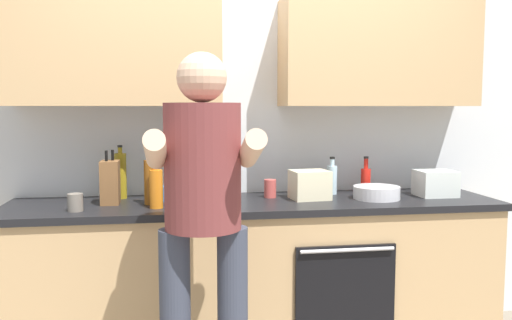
# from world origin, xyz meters

# --- Properties ---
(back_wall_unit) EXTENTS (4.00, 0.38, 2.50)m
(back_wall_unit) POSITION_xyz_m (-0.00, 0.27, 1.50)
(back_wall_unit) COLOR silver
(back_wall_unit) RESTS_ON ground
(counter) EXTENTS (2.84, 0.67, 0.90)m
(counter) POSITION_xyz_m (0.00, -0.00, 0.45)
(counter) COLOR tan
(counter) RESTS_ON ground
(person_standing) EXTENTS (0.49, 0.45, 1.68)m
(person_standing) POSITION_xyz_m (-0.34, -0.68, 1.00)
(person_standing) COLOR #383D4C
(person_standing) RESTS_ON ground
(bottle_syrup) EXTENTS (0.07, 0.07, 0.33)m
(bottle_syrup) POSITION_xyz_m (-0.60, -0.01, 1.03)
(bottle_syrup) COLOR #8C4C14
(bottle_syrup) RESTS_ON counter
(bottle_juice) EXTENTS (0.07, 0.07, 0.29)m
(bottle_juice) POSITION_xyz_m (-0.56, -0.13, 1.02)
(bottle_juice) COLOR orange
(bottle_juice) RESTS_ON counter
(bottle_wine) EXTENTS (0.06, 0.06, 0.19)m
(bottle_wine) POSITION_xyz_m (-0.46, -0.11, 0.98)
(bottle_wine) COLOR #471419
(bottle_wine) RESTS_ON counter
(bottle_soda) EXTENTS (0.06, 0.06, 0.24)m
(bottle_soda) POSITION_xyz_m (-0.37, 0.12, 1.00)
(bottle_soda) COLOR #198C33
(bottle_soda) RESTS_ON counter
(bottle_oil) EXTENTS (0.07, 0.07, 0.32)m
(bottle_oil) POSITION_xyz_m (-0.78, 0.21, 1.04)
(bottle_oil) COLOR olive
(bottle_oil) RESTS_ON counter
(bottle_vinegar) EXTENTS (0.05, 0.05, 0.21)m
(bottle_vinegar) POSITION_xyz_m (-0.32, -0.13, 0.99)
(bottle_vinegar) COLOR brown
(bottle_vinegar) RESTS_ON counter
(bottle_water) EXTENTS (0.06, 0.06, 0.23)m
(bottle_water) POSITION_xyz_m (0.51, 0.18, 1.00)
(bottle_water) COLOR silver
(bottle_water) RESTS_ON counter
(bottle_hotsauce) EXTENTS (0.06, 0.06, 0.23)m
(bottle_hotsauce) POSITION_xyz_m (0.74, 0.20, 0.99)
(bottle_hotsauce) COLOR red
(bottle_hotsauce) RESTS_ON counter
(cup_tea) EXTENTS (0.08, 0.08, 0.09)m
(cup_tea) POSITION_xyz_m (-0.54, 0.08, 0.94)
(cup_tea) COLOR #33598C
(cup_tea) RESTS_ON counter
(cup_stoneware) EXTENTS (0.08, 0.08, 0.09)m
(cup_stoneware) POSITION_xyz_m (-0.98, -0.15, 0.95)
(cup_stoneware) COLOR slate
(cup_stoneware) RESTS_ON counter
(cup_ceramic) EXTENTS (0.07, 0.07, 0.11)m
(cup_ceramic) POSITION_xyz_m (0.10, 0.11, 0.95)
(cup_ceramic) COLOR #BF4C47
(cup_ceramic) RESTS_ON counter
(mixing_bowl) EXTENTS (0.27, 0.27, 0.08)m
(mixing_bowl) POSITION_xyz_m (0.72, -0.03, 0.94)
(mixing_bowl) COLOR silver
(mixing_bowl) RESTS_ON counter
(knife_block) EXTENTS (0.10, 0.14, 0.30)m
(knife_block) POSITION_xyz_m (-0.82, 0.04, 1.02)
(knife_block) COLOR brown
(knife_block) RESTS_ON counter
(grocery_bag_produce) EXTENTS (0.22, 0.20, 0.16)m
(grocery_bag_produce) POSITION_xyz_m (1.11, 0.01, 0.98)
(grocery_bag_produce) COLOR silver
(grocery_bag_produce) RESTS_ON counter
(grocery_bag_rice) EXTENTS (0.23, 0.20, 0.17)m
(grocery_bag_rice) POSITION_xyz_m (0.33, 0.02, 0.99)
(grocery_bag_rice) COLOR beige
(grocery_bag_rice) RESTS_ON counter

